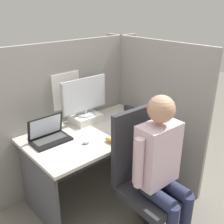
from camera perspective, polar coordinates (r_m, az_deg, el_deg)
name	(u,v)px	position (r m, az deg, el deg)	size (l,w,h in m)	color
ground_plane	(122,210)	(2.76, 2.23, -20.53)	(12.00, 12.00, 0.00)	slate
cubicle_panel_back	(72,114)	(2.87, -8.66, -0.37)	(1.87, 0.05, 1.55)	gray
cubicle_panel_right	(150,110)	(2.96, 8.30, 0.39)	(0.04, 1.43, 1.55)	gray
desk	(96,147)	(2.67, -3.41, -7.61)	(1.37, 0.78, 0.73)	beige
paper_box	(86,118)	(2.77, -5.78, -1.27)	(0.29, 0.24, 0.08)	white
monitor	(84,97)	(2.68, -6.01, 3.36)	(0.53, 0.19, 0.39)	#B2B2B7
laptop	(49,136)	(2.45, -13.48, -5.11)	(0.34, 0.22, 0.23)	black
mouse	(86,142)	(2.36, -5.62, -6.47)	(0.07, 0.05, 0.03)	silver
stapler	(129,109)	(3.02, 3.74, 0.67)	(0.05, 0.12, 0.06)	#2D2D33
carrot_toy	(113,142)	(2.33, 0.12, -6.54)	(0.05, 0.15, 0.05)	orange
office_chair	(144,176)	(2.30, 7.09, -13.57)	(0.52, 0.57, 1.10)	#2D2D33
person	(162,163)	(2.10, 10.83, -10.75)	(0.48, 0.41, 1.28)	#282D4C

